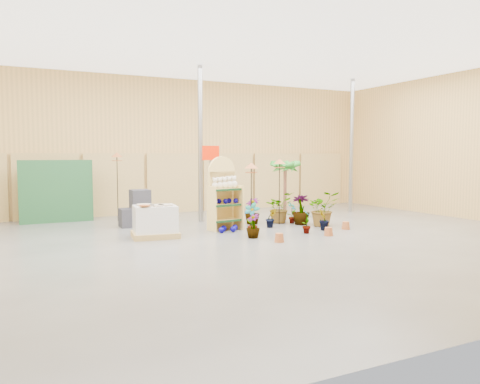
% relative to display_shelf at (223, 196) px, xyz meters
% --- Properties ---
extents(room, '(15.20, 12.10, 4.70)m').
position_rel_display_shelf_xyz_m(room, '(-0.00, -0.99, 1.34)').
color(room, '#545451').
rests_on(room, ground).
extents(display_shelf, '(0.87, 0.63, 1.91)m').
position_rel_display_shelf_xyz_m(display_shelf, '(0.00, 0.00, 0.00)').
color(display_shelf, '#DEB962').
rests_on(display_shelf, ground).
extents(teddy_bears, '(0.71, 0.20, 0.31)m').
position_rel_display_shelf_xyz_m(teddy_bears, '(0.03, -0.09, 0.34)').
color(teddy_bears, beige).
rests_on(teddy_bears, display_shelf).
extents(gazing_balls_shelf, '(0.70, 0.24, 0.13)m').
position_rel_display_shelf_xyz_m(gazing_balls_shelf, '(-0.00, -0.12, -0.12)').
color(gazing_balls_shelf, '#060275').
rests_on(gazing_balls_shelf, display_shelf).
extents(gazing_balls_floor, '(0.63, 0.39, 0.15)m').
position_rel_display_shelf_xyz_m(gazing_balls_floor, '(-0.04, -0.42, -0.80)').
color(gazing_balls_floor, '#060275').
rests_on(gazing_balls_floor, ground).
extents(pallet_stack, '(1.17, 1.01, 0.79)m').
position_rel_display_shelf_xyz_m(pallet_stack, '(-1.93, -0.38, -0.50)').
color(pallet_stack, tan).
rests_on(pallet_stack, ground).
extents(charcoal_planters, '(0.80, 0.50, 1.00)m').
position_rel_display_shelf_xyz_m(charcoal_planters, '(-1.91, 1.50, -0.46)').
color(charcoal_planters, '#26262C').
rests_on(charcoal_planters, ground).
extents(trellis_stock, '(2.00, 0.30, 1.80)m').
position_rel_display_shelf_xyz_m(trellis_stock, '(-3.80, 3.30, 0.03)').
color(trellis_stock, '#1F522B').
rests_on(trellis_stock, ground).
extents(offer_sign, '(0.50, 0.08, 2.20)m').
position_rel_display_shelf_xyz_m(offer_sign, '(0.10, 1.08, 0.70)').
color(offer_sign, gray).
rests_on(offer_sign, ground).
extents(bird_table_front, '(0.34, 0.34, 1.76)m').
position_rel_display_shelf_xyz_m(bird_table_front, '(0.33, -0.95, 0.76)').
color(bird_table_front, black).
rests_on(bird_table_front, ground).
extents(bird_table_right, '(0.34, 0.34, 1.84)m').
position_rel_display_shelf_xyz_m(bird_table_right, '(1.77, 0.11, 0.83)').
color(bird_table_right, black).
rests_on(bird_table_right, ground).
extents(bird_table_back, '(0.34, 0.34, 2.02)m').
position_rel_display_shelf_xyz_m(bird_table_back, '(-2.17, 2.74, 1.00)').
color(bird_table_back, black).
rests_on(bird_table_back, ground).
extents(palm, '(0.70, 0.70, 1.87)m').
position_rel_display_shelf_xyz_m(palm, '(2.38, 0.81, 0.73)').
color(palm, brown).
rests_on(palm, ground).
extents(potted_plant_0, '(0.47, 0.50, 0.79)m').
position_rel_display_shelf_xyz_m(potted_plant_0, '(0.28, -1.09, -0.48)').
color(potted_plant_0, '#288324').
rests_on(potted_plant_0, ground).
extents(potted_plant_3, '(0.63, 0.63, 0.85)m').
position_rel_display_shelf_xyz_m(potted_plant_3, '(2.31, -0.18, -0.45)').
color(potted_plant_3, '#288324').
rests_on(potted_plant_3, ground).
extents(potted_plant_4, '(0.39, 0.35, 0.62)m').
position_rel_display_shelf_xyz_m(potted_plant_4, '(2.20, 0.13, -0.56)').
color(potted_plant_4, '#288324').
rests_on(potted_plant_4, ground).
extents(potted_plant_5, '(0.34, 0.30, 0.52)m').
position_rel_display_shelf_xyz_m(potted_plant_5, '(1.28, -0.29, -0.61)').
color(potted_plant_5, '#288324').
rests_on(potted_plant_5, ground).
extents(potted_plant_6, '(0.98, 0.92, 0.88)m').
position_rel_display_shelf_xyz_m(potted_plant_6, '(1.93, 0.40, -0.43)').
color(potted_plant_6, '#288324').
rests_on(potted_plant_6, ground).
extents(potted_plant_7, '(0.40, 0.40, 0.57)m').
position_rel_display_shelf_xyz_m(potted_plant_7, '(0.12, -1.47, -0.59)').
color(potted_plant_7, '#288324').
rests_on(potted_plant_7, ground).
extents(potted_plant_8, '(0.39, 0.41, 0.64)m').
position_rel_display_shelf_xyz_m(potted_plant_8, '(1.60, -1.50, -0.55)').
color(potted_plant_8, '#288324').
rests_on(potted_plant_8, ground).
extents(potted_plant_9, '(0.40, 0.39, 0.56)m').
position_rel_display_shelf_xyz_m(potted_plant_9, '(2.26, -1.30, -0.59)').
color(potted_plant_9, '#288324').
rests_on(potted_plant_9, ground).
extents(potted_plant_10, '(1.04, 0.96, 0.96)m').
position_rel_display_shelf_xyz_m(potted_plant_10, '(2.68, -0.67, -0.39)').
color(potted_plant_10, '#288324').
rests_on(potted_plant_10, ground).
extents(potted_plant_11, '(0.55, 0.55, 0.73)m').
position_rel_display_shelf_xyz_m(potted_plant_11, '(1.12, 0.50, -0.51)').
color(potted_plant_11, '#288324').
rests_on(potted_plant_11, ground).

